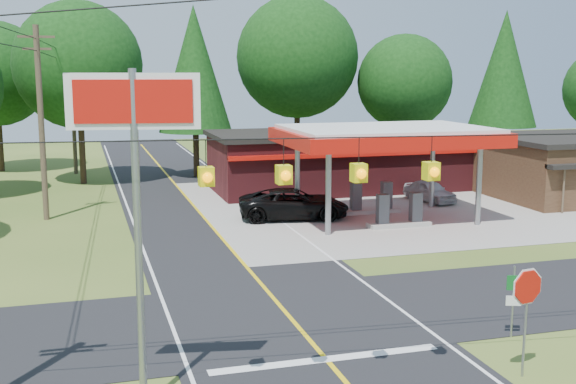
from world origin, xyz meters
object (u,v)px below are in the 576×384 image
object	(u,v)px
gas_canopy	(386,139)
suv_car	(294,204)
big_stop_sign	(135,155)
octagonal_stop_sign	(527,295)
sedan_car	(430,191)

from	to	relation	value
gas_canopy	suv_car	world-z (taller)	gas_canopy
suv_car	big_stop_sign	size ratio (longest dim) A/B	0.74
suv_car	gas_canopy	bearing A→B (deg)	-97.87
suv_car	octagonal_stop_sign	xyz separation A→B (m)	(0.00, -20.51, 1.39)
sedan_car	octagonal_stop_sign	world-z (taller)	octagonal_stop_sign
suv_car	big_stop_sign	xyz separation A→B (m)	(-9.50, -19.51, 5.13)
suv_car	sedan_car	xyz separation A→B (m)	(9.17, 2.50, -0.17)
suv_car	big_stop_sign	world-z (taller)	big_stop_sign
octagonal_stop_sign	sedan_car	bearing A→B (deg)	68.28
gas_canopy	big_stop_sign	size ratio (longest dim) A/B	1.35
sedan_car	big_stop_sign	bearing A→B (deg)	-141.70
octagonal_stop_sign	big_stop_sign	bearing A→B (deg)	173.97
suv_car	big_stop_sign	distance (m)	22.30
gas_canopy	octagonal_stop_sign	world-z (taller)	gas_canopy
gas_canopy	sedan_car	bearing A→B (deg)	40.58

